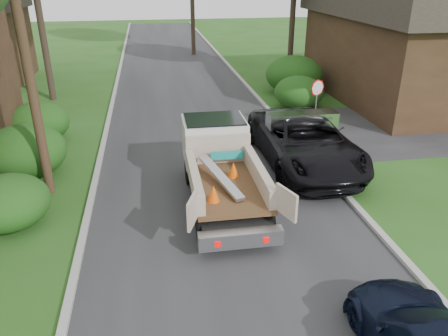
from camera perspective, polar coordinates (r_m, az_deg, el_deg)
name	(u,v)px	position (r m, az deg, el deg)	size (l,w,h in m)	color
ground	(243,266)	(11.25, 2.44, -12.66)	(120.00, 120.00, 0.00)	#254C15
road	(197,132)	(20.03, -3.53, 4.67)	(8.00, 90.00, 0.02)	#28282B
curb_left	(105,137)	(20.03, -15.29, 3.98)	(0.20, 90.00, 0.12)	#9E9E99
curb_right	(284,126)	(20.82, 7.80, 5.42)	(0.20, 90.00, 0.12)	#9E9E99
stop_sign	(317,95)	(19.79, 12.02, 9.30)	(0.71, 0.32, 2.48)	slate
utility_pole	(22,32)	(14.26, -24.92, 15.84)	(2.42, 1.25, 10.00)	#382619
house_right	(420,41)	(27.47, 24.25, 14.87)	(9.72, 12.96, 6.20)	#362316
hedge_left_a	(8,202)	(13.86, -26.42, -4.05)	(2.34, 2.34, 1.53)	#0E3C11
hedge_left_b	(25,151)	(16.95, -24.57, 1.98)	(2.86, 2.86, 1.87)	#0E3C11
hedge_left_c	(38,123)	(20.25, -23.17, 5.44)	(2.60, 2.60, 1.70)	#0E3C11
hedge_right_a	(299,92)	(23.85, 9.75, 9.74)	(2.60, 2.60, 1.70)	#0E3C11
hedge_right_b	(294,75)	(26.77, 9.14, 11.95)	(3.38, 3.38, 2.21)	#0E3C11
flatbed_truck	(219,159)	(14.14, -0.66, 1.25)	(2.75, 5.88, 2.22)	black
black_pickup	(305,141)	(16.66, 10.49, 3.49)	(3.09, 6.70, 1.86)	black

